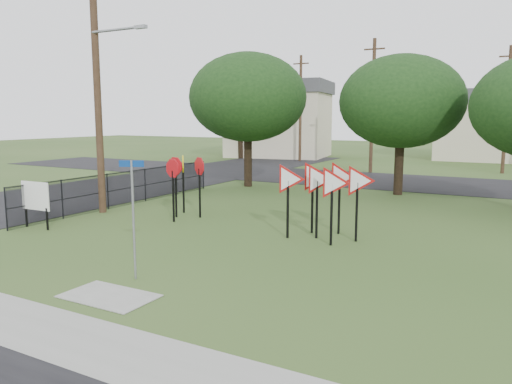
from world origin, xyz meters
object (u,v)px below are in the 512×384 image
stop_sign_cluster (183,172)px  info_board (35,198)px  street_name_sign (133,211)px  yield_sign_cluster (324,183)px

stop_sign_cluster → info_board: bearing=-128.7°
stop_sign_cluster → info_board: 5.21m
street_name_sign → yield_sign_cluster: size_ratio=0.93×
stop_sign_cluster → info_board: stop_sign_cluster is taller
stop_sign_cluster → yield_sign_cluster: (5.93, -0.56, 0.04)m
info_board → yield_sign_cluster: bearing=20.7°
yield_sign_cluster → info_board: (-9.16, -3.47, -0.70)m
street_name_sign → stop_sign_cluster: size_ratio=1.21×
yield_sign_cluster → stop_sign_cluster: bearing=174.6°
info_board → stop_sign_cluster: bearing=51.3°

